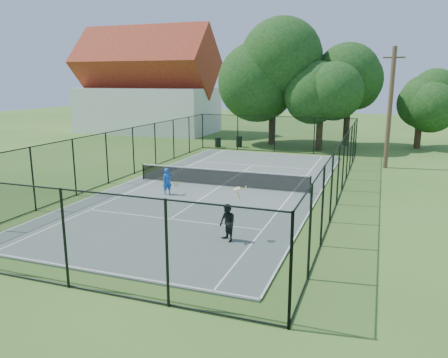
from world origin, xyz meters
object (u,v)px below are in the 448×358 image
(utility_pole, at_px, (390,108))
(trash_bin_left, at_px, (218,142))
(trash_bin_right, at_px, (239,142))
(tennis_net, at_px, (221,177))
(player_blue, at_px, (167,181))
(player_black, at_px, (227,223))

(utility_pole, bearing_deg, trash_bin_left, 160.89)
(trash_bin_right, bearing_deg, trash_bin_left, -159.60)
(trash_bin_right, bearing_deg, tennis_net, -76.05)
(trash_bin_right, bearing_deg, player_blue, -84.62)
(player_blue, relative_size, player_black, 0.68)
(tennis_net, distance_m, player_black, 8.64)
(tennis_net, height_order, player_black, player_black)
(trash_bin_left, bearing_deg, player_black, -68.64)
(trash_bin_left, height_order, trash_bin_right, trash_bin_right)
(trash_bin_left, relative_size, player_blue, 0.62)
(utility_pole, relative_size, player_black, 3.95)
(utility_pole, xyz_separation_m, player_blue, (-10.73, -11.71, -3.34))
(tennis_net, bearing_deg, trash_bin_right, 103.95)
(player_blue, bearing_deg, utility_pole, 47.49)
(trash_bin_right, distance_m, player_blue, 17.35)
(tennis_net, bearing_deg, player_blue, -126.35)
(trash_bin_right, relative_size, utility_pole, 0.12)
(trash_bin_right, xyz_separation_m, player_blue, (1.63, -17.27, 0.26))
(tennis_net, relative_size, player_black, 4.94)
(trash_bin_left, height_order, player_blue, player_blue)
(tennis_net, distance_m, utility_pole, 13.03)
(tennis_net, height_order, utility_pole, utility_pole)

